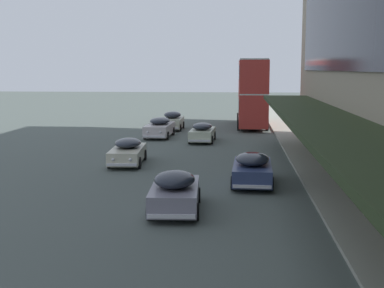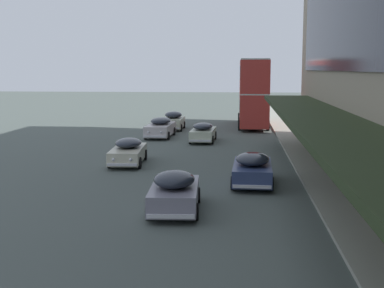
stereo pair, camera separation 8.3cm
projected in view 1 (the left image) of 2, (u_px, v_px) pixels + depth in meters
name	position (u px, v px, depth m)	size (l,w,h in m)	color
transit_bus_kerbside_front	(252.00, 91.00, 50.71)	(2.82, 10.97, 6.38)	#B1312B
sedan_far_back	(175.00, 191.00, 20.80)	(2.10, 4.45, 1.61)	gray
sedan_lead_near	(202.00, 132.00, 40.50)	(1.93, 4.50, 1.46)	beige
sedan_trailing_near	(172.00, 121.00, 48.55)	(1.90, 4.43, 1.65)	beige
sedan_trailing_mid	(160.00, 127.00, 43.22)	(2.08, 5.07, 1.59)	beige
sedan_second_mid	(252.00, 169.00, 25.60)	(2.04, 4.60, 1.56)	navy
sedan_oncoming_rear	(128.00, 151.00, 31.11)	(2.05, 4.73, 1.49)	beige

